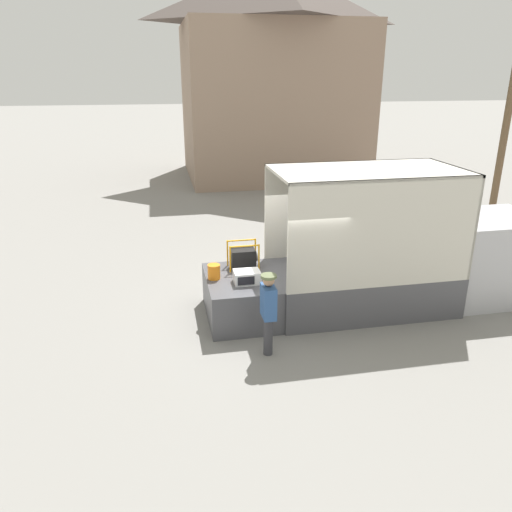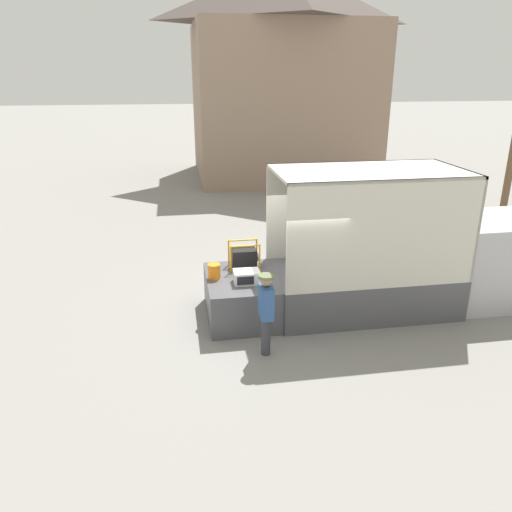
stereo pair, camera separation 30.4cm
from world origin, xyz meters
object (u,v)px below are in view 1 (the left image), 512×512
at_px(box_truck, 422,265).
at_px(worker_person, 268,307).
at_px(microwave, 247,277).
at_px(orange_bucket, 214,272).
at_px(portable_generator, 244,258).
at_px(utility_pole, 512,91).

relative_size(box_truck, worker_person, 3.83).
height_order(box_truck, microwave, box_truck).
height_order(box_truck, orange_bucket, box_truck).
relative_size(microwave, worker_person, 0.33).
bearing_deg(portable_generator, orange_bucket, -145.67).
height_order(microwave, utility_pole, utility_pole).
bearing_deg(worker_person, utility_pole, 39.03).
relative_size(portable_generator, worker_person, 0.41).
bearing_deg(utility_pole, portable_generator, -148.59).
distance_m(microwave, portable_generator, 0.88).
relative_size(orange_bucket, worker_person, 0.19).
distance_m(microwave, worker_person, 1.38).
bearing_deg(portable_generator, worker_person, -87.99).
distance_m(orange_bucket, utility_pole, 14.79).
relative_size(box_truck, orange_bucket, 19.73).
bearing_deg(box_truck, orange_bucket, 179.50).
distance_m(microwave, orange_bucket, 0.75).
height_order(portable_generator, utility_pole, utility_pole).
relative_size(microwave, portable_generator, 0.81).
distance_m(portable_generator, orange_bucket, 0.91).
bearing_deg(microwave, orange_bucket, 151.45).
bearing_deg(worker_person, microwave, 96.79).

